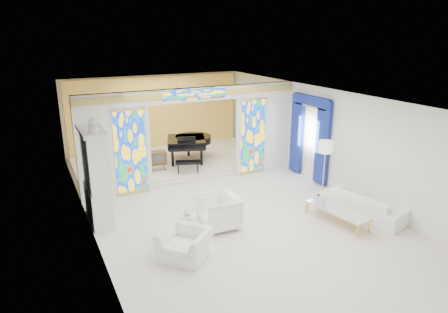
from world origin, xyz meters
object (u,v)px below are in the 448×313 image
china_cabinet (96,177)px  sofa (364,205)px  armchair_left (184,244)px  armchair_right (219,212)px  grand_piano (189,141)px  tv_console (158,158)px  coffee_table (337,211)px

china_cabinet → sofa: 6.83m
armchair_left → sofa: armchair_left is taller
armchair_right → grand_piano: grand_piano is taller
china_cabinet → sofa: china_cabinet is taller
china_cabinet → armchair_left: (1.28, -2.63, -0.85)m
tv_console → armchair_right: bearing=-81.6°
china_cabinet → sofa: bearing=-24.5°
armchair_right → sofa: armchair_right is taller
armchair_right → tv_console: armchair_right is taller
armchair_left → tv_console: bearing=126.2°
armchair_left → china_cabinet: bearing=163.8°
grand_piano → coffee_table: bearing=-56.4°
china_cabinet → grand_piano: bearing=40.2°
grand_piano → armchair_right: bearing=-84.4°
grand_piano → tv_console: grand_piano is taller
sofa → tv_console: bearing=21.9°
china_cabinet → tv_console: bearing=47.5°
armchair_left → grand_piano: bearing=115.0°
china_cabinet → armchair_right: bearing=-34.2°
china_cabinet → tv_console: 3.53m
armchair_left → armchair_right: (1.26, 0.91, 0.09)m
armchair_right → tv_console: (-0.18, 4.29, 0.18)m
armchair_left → grand_piano: grand_piano is taller
armchair_right → coffee_table: armchair_right is taller
coffee_table → grand_piano: bearing=104.2°
coffee_table → grand_piano: grand_piano is taller
china_cabinet → armchair_right: (2.53, -1.73, -0.75)m
sofa → coffee_table: size_ratio=1.22×
china_cabinet → tv_console: size_ratio=4.26×
armchair_left → armchair_right: size_ratio=1.08×
china_cabinet → grand_piano: (3.73, 3.15, -0.32)m
armchair_right → coffee_table: (2.72, -1.12, -0.07)m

